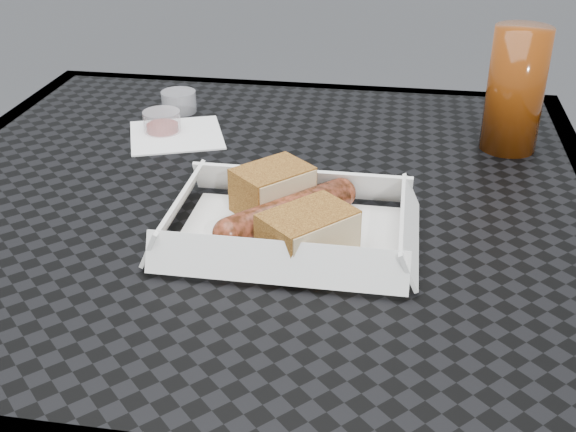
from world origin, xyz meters
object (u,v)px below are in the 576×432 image
object	(u,v)px
food_tray	(290,236)
drink_glass	(515,90)
patio_table	(251,248)
bratwurst	(288,212)

from	to	relation	value
food_tray	drink_glass	world-z (taller)	drink_glass
patio_table	food_tray	xyz separation A→B (m)	(0.06, -0.10, 0.08)
food_tray	drink_glass	bearing A→B (deg)	48.52
patio_table	drink_glass	world-z (taller)	drink_glass
patio_table	food_tray	distance (m)	0.14
drink_glass	bratwurst	bearing A→B (deg)	-133.61
bratwurst	patio_table	bearing A→B (deg)	125.62
food_tray	bratwurst	world-z (taller)	bratwurst
drink_glass	food_tray	bearing A→B (deg)	-131.48
patio_table	food_tray	size ratio (longest dim) A/B	3.64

